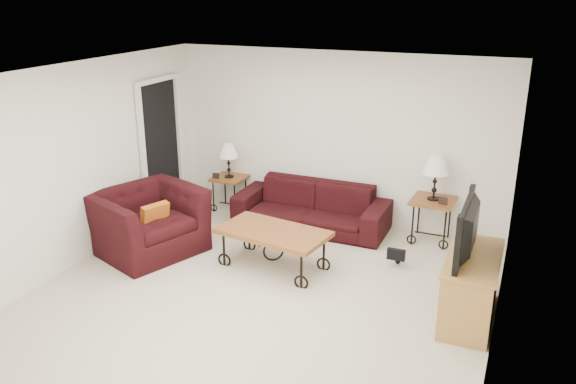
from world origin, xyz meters
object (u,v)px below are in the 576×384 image
object	(u,v)px
side_table_right	(431,220)
tv_stand	(471,287)
lamp_right	(435,178)
coffee_table	(273,249)
backpack	(399,248)
sofa	(311,206)
side_table_left	(230,193)
armchair	(148,222)
television	(475,229)
lamp_left	(229,160)

from	to	relation	value
side_table_right	tv_stand	xyz separation A→B (m)	(0.73, -1.84, 0.05)
lamp_right	coffee_table	distance (m)	2.39
coffee_table	backpack	xyz separation A→B (m)	(1.42, 0.70, -0.03)
lamp_right	backpack	size ratio (longest dim) A/B	1.37
lamp_right	coffee_table	size ratio (longest dim) A/B	0.46
side_table_right	lamp_right	world-z (taller)	lamp_right
sofa	tv_stand	size ratio (longest dim) A/B	1.87
side_table_left	armchair	bearing A→B (deg)	-97.77
sofa	television	distance (m)	3.00
armchair	backpack	bearing A→B (deg)	-52.88
side_table_left	backpack	bearing A→B (deg)	-16.95
sofa	backpack	xyz separation A→B (m)	(1.45, -0.70, -0.10)
side_table_right	tv_stand	size ratio (longest dim) A/B	0.52
side_table_right	coffee_table	bearing A→B (deg)	-136.54
side_table_right	coffee_table	size ratio (longest dim) A/B	0.46
backpack	armchair	bearing A→B (deg)	-151.51
lamp_right	coffee_table	xyz separation A→B (m)	(-1.67, -1.58, -0.67)
armchair	lamp_right	bearing A→B (deg)	-41.18
sofa	television	world-z (taller)	television
lamp_right	armchair	bearing A→B (deg)	-152.12
lamp_left	tv_stand	xyz separation A→B (m)	(3.86, -1.84, -0.45)
coffee_table	backpack	bearing A→B (deg)	26.29
coffee_table	television	bearing A→B (deg)	-6.34
tv_stand	sofa	bearing A→B (deg)	145.58
side_table_left	lamp_right	bearing A→B (deg)	0.00
backpack	sofa	bearing A→B (deg)	166.53
television	backpack	world-z (taller)	television
tv_stand	backpack	size ratio (longest dim) A/B	2.64
side_table_left	backpack	size ratio (longest dim) A/B	1.20
side_table_left	television	size ratio (longest dim) A/B	0.51
sofa	side_table_right	size ratio (longest dim) A/B	3.61
coffee_table	tv_stand	distance (m)	2.41
lamp_left	tv_stand	world-z (taller)	lamp_left
side_table_left	lamp_left	world-z (taller)	lamp_left
tv_stand	television	world-z (taller)	television
lamp_right	side_table_left	bearing A→B (deg)	-180.00
side_table_right	television	world-z (taller)	television
side_table_left	lamp_right	distance (m)	3.20
coffee_table	backpack	world-z (taller)	coffee_table
side_table_right	backpack	bearing A→B (deg)	-105.85
side_table_right	armchair	distance (m)	3.82
coffee_table	armchair	xyz separation A→B (m)	(-1.71, -0.21, 0.17)
sofa	tv_stand	world-z (taller)	tv_stand
armchair	side_table_left	bearing A→B (deg)	13.17
sofa	lamp_left	xyz separation A→B (m)	(-1.44, 0.18, 0.48)
lamp_left	lamp_right	bearing A→B (deg)	0.00
armchair	television	world-z (taller)	television
sofa	backpack	distance (m)	1.61
sofa	lamp_right	world-z (taller)	lamp_right
lamp_right	television	world-z (taller)	television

